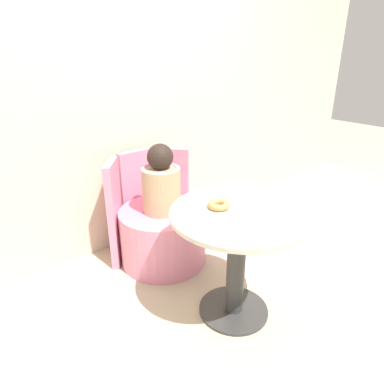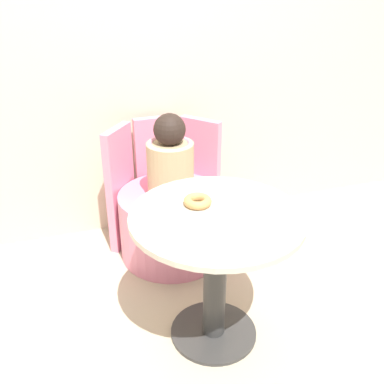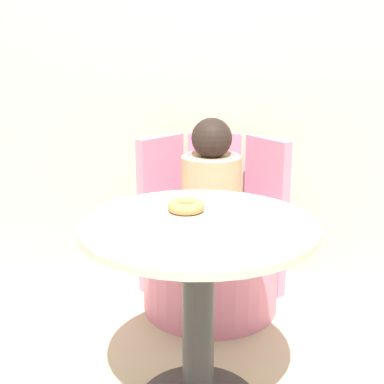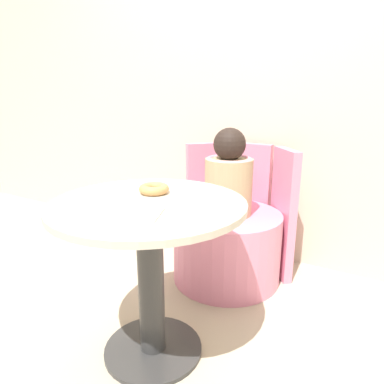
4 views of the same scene
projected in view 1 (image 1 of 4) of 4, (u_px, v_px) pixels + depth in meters
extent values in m
plane|color=#B7A88E|center=(231.00, 306.00, 2.11)|extent=(12.00, 12.00, 0.00)
cube|color=beige|center=(122.00, 88.00, 2.43)|extent=(6.00, 0.06, 2.40)
cylinder|color=#333333|center=(233.00, 309.00, 2.07)|extent=(0.41, 0.41, 0.02)
cylinder|color=#333333|center=(236.00, 265.00, 1.94)|extent=(0.11, 0.11, 0.62)
cylinder|color=beige|center=(239.00, 214.00, 1.81)|extent=(0.74, 0.74, 0.02)
cylinder|color=pink|center=(163.00, 235.00, 2.49)|extent=(0.62, 0.62, 0.41)
cube|color=pink|center=(137.00, 199.00, 2.66)|extent=(0.26, 0.05, 0.77)
cube|color=pink|center=(172.00, 195.00, 2.73)|extent=(0.21, 0.23, 0.77)
cube|color=pink|center=(115.00, 214.00, 2.42)|extent=(0.21, 0.23, 0.77)
cylinder|color=tan|center=(161.00, 190.00, 2.35)|extent=(0.26, 0.26, 0.31)
torus|color=pink|center=(161.00, 170.00, 2.29)|extent=(0.26, 0.26, 0.04)
sphere|color=black|center=(160.00, 157.00, 2.26)|extent=(0.18, 0.18, 0.18)
torus|color=tan|center=(219.00, 205.00, 1.84)|extent=(0.12, 0.12, 0.04)
cube|color=silver|center=(268.00, 216.00, 1.75)|extent=(0.19, 0.19, 0.01)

